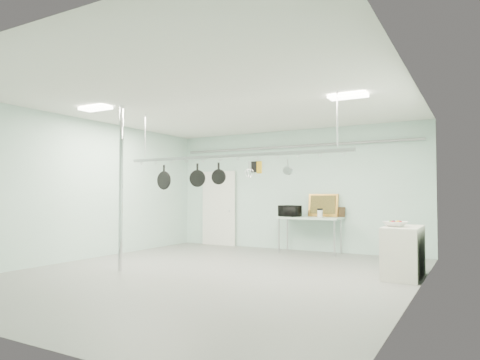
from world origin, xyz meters
The scene contains 25 objects.
floor centered at (0.00, 0.00, 0.00)m, with size 8.00×8.00×0.00m, color gray.
ceiling centered at (0.00, 0.00, 3.19)m, with size 7.00×8.00×0.02m, color silver.
back_wall centered at (0.00, 3.99, 1.60)m, with size 7.00×0.02×3.20m, color silver.
right_wall centered at (3.49, 0.00, 1.60)m, with size 0.02×8.00×3.20m, color silver.
door centered at (-2.30, 3.94, 1.05)m, with size 1.10×0.10×2.20m, color silver.
wall_vent centered at (-1.10, 3.97, 2.25)m, with size 0.30×0.04×0.30m, color black.
conduit_pipe centered at (0.00, 3.90, 2.75)m, with size 0.07×0.07×6.60m, color gray.
chrome_pole centered at (-1.70, -0.60, 1.60)m, with size 0.08×0.08×3.20m, color silver.
prep_table centered at (0.60, 3.60, 0.83)m, with size 1.60×0.70×0.91m.
side_cabinet centered at (3.15, 1.40, 0.45)m, with size 0.60×1.20×0.90m, color beige.
pot_rack centered at (0.20, 0.30, 2.23)m, with size 4.80×0.06×1.00m.
light_panel_left centered at (-2.20, -0.80, 3.16)m, with size 0.65×0.30×0.05m, color white.
light_panel_right centered at (2.40, 0.60, 3.16)m, with size 0.65×0.30×0.05m, color white.
microwave centered at (0.11, 3.51, 1.05)m, with size 0.52×0.35×0.29m, color black.
coffee_canister centered at (0.87, 3.60, 0.99)m, with size 0.13×0.13×0.18m, color silver.
painting_large centered at (0.86, 3.90, 1.20)m, with size 0.78×0.05×0.58m, color gold.
painting_small centered at (1.27, 3.90, 1.03)m, with size 0.30×0.04×0.25m, color black.
fruit_bowl centered at (3.05, 1.24, 0.95)m, with size 0.39×0.39×0.10m, color silver.
skillet_left centered at (-1.38, 0.30, 1.83)m, with size 0.38×0.06×0.51m, color black, non-canonical shape.
skillet_mid centered at (-0.53, 0.30, 1.86)m, with size 0.34×0.06×0.45m, color black, non-canonical shape.
skillet_right centered at (-0.04, 0.30, 1.88)m, with size 0.29×0.06×0.41m, color black, non-canonical shape.
whisk centered at (0.63, 0.30, 1.93)m, with size 0.17×0.17×0.32m, color silver, non-canonical shape.
grater centered at (0.84, 0.30, 1.96)m, with size 0.10×0.02×0.24m, color #CCD218, non-canonical shape.
saucepan centered at (1.40, 0.30, 1.96)m, with size 0.15×0.08×0.26m, color #AEAFB3, non-canonical shape.
fruit_cluster centered at (3.05, 1.24, 0.99)m, with size 0.24×0.24×0.09m, color maroon, non-canonical shape.
Camera 1 is at (4.34, -6.67, 1.46)m, focal length 32.00 mm.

